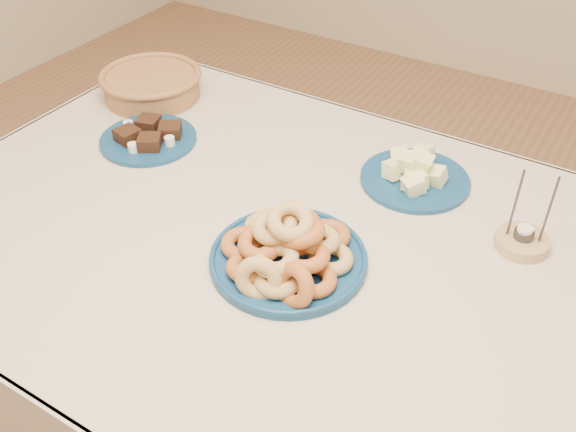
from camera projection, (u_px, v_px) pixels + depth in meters
The scene contains 6 objects.
dining_table at pixel (300, 278), 1.38m from camera, with size 1.71×1.11×0.75m.
donut_platter at pixel (288, 252), 1.24m from camera, with size 0.36×0.36×0.14m.
melon_plate at pixel (415, 175), 1.46m from camera, with size 0.31×0.31×0.09m.
brownie_plate at pixel (148, 137), 1.60m from camera, with size 0.28×0.28×0.04m.
wicker_basket at pixel (151, 84), 1.77m from camera, with size 0.34×0.34×0.07m.
candle_holder at pixel (522, 240), 1.29m from camera, with size 0.13×0.13×0.18m.
Camera 1 is at (0.50, -0.86, 1.61)m, focal length 40.00 mm.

